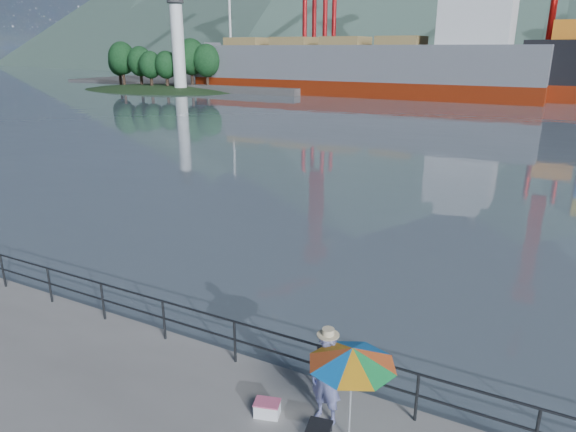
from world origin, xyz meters
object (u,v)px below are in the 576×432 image
Objects in this scene: fisherman at (327,379)px; beach_umbrella at (352,356)px; bulk_carrier at (367,66)px; cooler_bag at (267,409)px.

beach_umbrella is at bearing -16.16° from fisherman.
bulk_carrier is at bearing 109.53° from beach_umbrella.
cooler_bag is (-1.03, -0.40, -0.76)m from fisherman.
bulk_carrier is (-24.30, 68.50, 2.39)m from beach_umbrella.
fisherman is 0.95× the size of beach_umbrella.
cooler_bag is at bearing -175.60° from beach_umbrella.
cooler_bag is at bearing -71.69° from bulk_carrier.
beach_umbrella is 2.25m from cooler_bag.
bulk_carrier is at bearing 119.35° from fisherman.
fisherman is 3.86× the size of cooler_bag.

